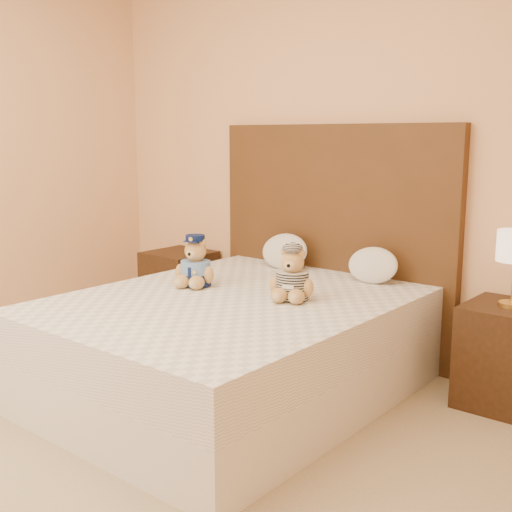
% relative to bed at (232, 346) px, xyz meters
% --- Properties ---
extents(ground, '(4.00, 4.50, 0.00)m').
position_rel_bed_xyz_m(ground, '(0.00, -1.20, -0.28)').
color(ground, tan).
rests_on(ground, ground).
extents(room_walls, '(4.04, 4.52, 2.72)m').
position_rel_bed_xyz_m(room_walls, '(0.00, -0.74, 1.53)').
color(room_walls, '#EDB481').
rests_on(room_walls, ground).
extents(bed, '(1.60, 2.00, 0.55)m').
position_rel_bed_xyz_m(bed, '(0.00, 0.00, 0.00)').
color(bed, white).
rests_on(bed, ground).
extents(headboard, '(1.75, 0.08, 1.50)m').
position_rel_bed_xyz_m(headboard, '(0.00, 1.01, 0.47)').
color(headboard, '#502E18').
rests_on(headboard, ground).
extents(nightstand_left, '(0.45, 0.45, 0.55)m').
position_rel_bed_xyz_m(nightstand_left, '(-1.25, 0.80, -0.00)').
color(nightstand_left, '#3B2012').
rests_on(nightstand_left, ground).
extents(nightstand_right, '(0.45, 0.45, 0.55)m').
position_rel_bed_xyz_m(nightstand_right, '(1.25, 0.80, -0.00)').
color(nightstand_right, '#3B2012').
rests_on(nightstand_right, ground).
extents(teddy_police, '(0.32, 0.32, 0.30)m').
position_rel_bed_xyz_m(teddy_police, '(-0.35, 0.08, 0.43)').
color(teddy_police, '#A67040').
rests_on(teddy_police, bed).
extents(teddy_prisoner, '(0.33, 0.32, 0.29)m').
position_rel_bed_xyz_m(teddy_prisoner, '(0.28, 0.18, 0.42)').
color(teddy_prisoner, '#A67040').
rests_on(teddy_prisoner, bed).
extents(pillow_left, '(0.36, 0.23, 0.25)m').
position_rel_bed_xyz_m(pillow_left, '(-0.26, 0.83, 0.40)').
color(pillow_left, white).
rests_on(pillow_left, bed).
extents(pillow_right, '(0.33, 0.21, 0.23)m').
position_rel_bed_xyz_m(pillow_right, '(0.41, 0.83, 0.39)').
color(pillow_right, white).
rests_on(pillow_right, bed).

